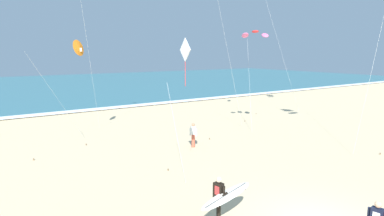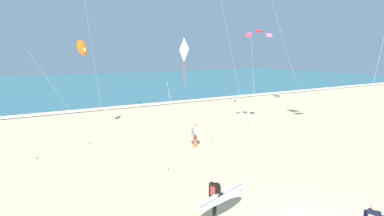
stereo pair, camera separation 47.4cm
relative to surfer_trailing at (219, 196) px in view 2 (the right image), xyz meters
The scene contains 7 objects.
ocean_water 55.41m from the surfer_trailing, 87.20° to the left, with size 160.00×60.00×0.08m, color #336B7A.
shoreline_foam 25.80m from the surfer_trailing, 83.96° to the left, with size 160.00×1.64×0.01m, color white.
surfer_trailing is the anchor object (origin of this frame).
kite_delta_amber_mid 15.45m from the surfer_trailing, 94.07° to the left, with size 4.28×3.74×6.96m.
kite_diamond_ivory_far 6.10m from the surfer_trailing, 79.22° to the left, with size 0.32×2.60×6.68m.
kite_arc_scarlet_high 15.13m from the surfer_trailing, 41.79° to the left, with size 3.38×4.24×7.69m.
bystander_white_top 9.47m from the surfer_trailing, 62.81° to the left, with size 0.34×0.41×1.59m.
Camera 2 is at (-9.05, -6.37, 6.04)m, focal length 29.84 mm.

